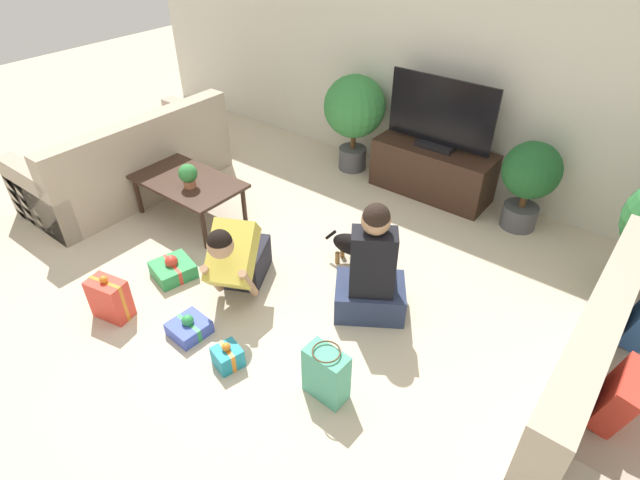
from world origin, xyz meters
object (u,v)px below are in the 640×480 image
object	(u,v)px
potted_plant_back_left	(354,111)
potted_plant_back_right	(530,177)
sofa_right	(637,397)
tv_console	(432,170)
gift_box_a	(173,269)
tv	(440,118)
person_kneeling	(238,257)
sofa_left	(130,164)
coffee_table	(187,184)
person_sitting	(372,274)
dog	(359,246)
gift_box_d	(110,299)
gift_box_b	(228,356)
gift_bag_a	(326,374)
gift_box_c	(189,327)
tabletop_plant	(188,175)

from	to	relation	value
potted_plant_back_left	potted_plant_back_right	bearing A→B (deg)	0.00
sofa_right	tv_console	distance (m)	2.88
gift_box_a	tv_console	bearing A→B (deg)	67.87
tv	person_kneeling	world-z (taller)	tv
sofa_left	coffee_table	world-z (taller)	sofa_left
tv	gift_box_a	world-z (taller)	tv
tv_console	person_sitting	bearing A→B (deg)	-75.63
potted_plant_back_left	dog	world-z (taller)	potted_plant_back_left
gift_box_d	tv_console	bearing A→B (deg)	71.90
coffee_table	gift_box_a	size ratio (longest dim) A/B	2.86
sofa_left	gift_box_b	world-z (taller)	sofa_left
gift_box_b	gift_bag_a	xyz separation A→B (m)	(0.67, 0.22, 0.11)
tv_console	person_sitting	size ratio (longest dim) A/B	1.24
potted_plant_back_right	gift_box_c	size ratio (longest dim) A/B	3.13
tabletop_plant	dog	bearing A→B (deg)	15.99
person_sitting	gift_box_b	distance (m)	1.16
sofa_left	person_sitting	distance (m)	3.00
dog	gift_bag_a	distance (m)	1.35
tabletop_plant	gift_box_d	bearing A→B (deg)	-69.74
tv	tabletop_plant	size ratio (longest dim) A/B	4.88
gift_box_b	gift_bag_a	world-z (taller)	gift_bag_a
gift_box_b	gift_box_c	world-z (taller)	gift_box_b
dog	gift_box_a	world-z (taller)	dog
person_kneeling	tabletop_plant	size ratio (longest dim) A/B	3.63
potted_plant_back_left	gift_box_a	distance (m)	2.57
sofa_left	potted_plant_back_left	size ratio (longest dim) A/B	1.93
person_sitting	gift_box_b	world-z (taller)	person_sitting
tv	sofa_left	bearing A→B (deg)	-143.37
dog	gift_box_c	bearing A→B (deg)	149.63
dog	gift_box_d	size ratio (longest dim) A/B	1.47
tabletop_plant	gift_bag_a	bearing A→B (deg)	-19.70
person_sitting	gift_box_b	xyz separation A→B (m)	(-0.47, -1.03, -0.29)
person_sitting	gift_bag_a	bearing A→B (deg)	70.65
potted_plant_back_right	potted_plant_back_left	world-z (taller)	potted_plant_back_left
person_kneeling	potted_plant_back_right	bearing A→B (deg)	30.97
gift_box_b	sofa_left	bearing A→B (deg)	157.42
sofa_right	tv	distance (m)	2.93
potted_plant_back_left	gift_box_c	xyz separation A→B (m)	(0.54, -2.85, -0.63)
potted_plant_back_right	tabletop_plant	xyz separation A→B (m)	(-2.42, -1.88, 0.02)
gift_box_b	tabletop_plant	size ratio (longest dim) A/B	0.95
potted_plant_back_left	gift_box_c	size ratio (longest dim) A/B	3.89
tv_console	dog	xyz separation A→B (m)	(0.10, -1.49, -0.06)
sofa_right	gift_box_c	xyz separation A→B (m)	(-2.66, -1.08, -0.24)
tv	gift_box_a	bearing A→B (deg)	-112.13
tv	person_sitting	world-z (taller)	tv
person_kneeling	gift_box_b	size ratio (longest dim) A/B	3.82
gift_box_a	gift_box_d	bearing A→B (deg)	-88.57
dog	tabletop_plant	world-z (taller)	tabletop_plant
tv_console	gift_box_b	world-z (taller)	tv_console
sofa_left	dog	bearing A→B (deg)	98.33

